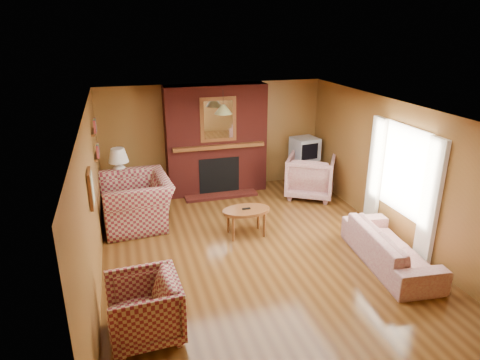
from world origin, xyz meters
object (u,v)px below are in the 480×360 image
object	(u,v)px
fireplace	(216,141)
plaid_armchair	(144,309)
floral_sofa	(390,247)
side_table	(122,195)
coffee_table	(246,212)
table_lamp	(119,163)
tv_stand	(303,172)
crt_tv	(305,149)
floral_armchair	(311,176)
plaid_loveseat	(136,201)

from	to	relation	value
fireplace	plaid_armchair	world-z (taller)	fireplace
floral_sofa	side_table	bearing A→B (deg)	55.95
floral_sofa	plaid_armchair	bearing A→B (deg)	104.89
coffee_table	side_table	xyz separation A→B (m)	(-2.11, 1.72, -0.10)
plaid_armchair	table_lamp	xyz separation A→B (m)	(-0.15, 3.94, 0.64)
tv_stand	side_table	bearing A→B (deg)	-175.27
floral_sofa	side_table	xyz separation A→B (m)	(-4.00, 3.31, 0.04)
coffee_table	crt_tv	xyz separation A→B (m)	(2.04, 2.07, 0.45)
fireplace	floral_sofa	distance (m)	4.38
floral_armchair	crt_tv	world-z (taller)	crt_tv
side_table	floral_armchair	bearing A→B (deg)	-4.72
floral_armchair	side_table	size ratio (longest dim) A/B	1.52
tv_stand	crt_tv	bearing A→B (deg)	-90.09
floral_sofa	table_lamp	bearing A→B (deg)	55.95
side_table	table_lamp	bearing A→B (deg)	0.00
fireplace	coffee_table	size ratio (longest dim) A/B	2.79
side_table	crt_tv	distance (m)	4.20
coffee_table	crt_tv	bearing A→B (deg)	45.34
plaid_armchair	side_table	xyz separation A→B (m)	(-0.15, 3.94, -0.06)
floral_armchair	tv_stand	distance (m)	0.71
plaid_loveseat	table_lamp	world-z (taller)	table_lamp
fireplace	crt_tv	xyz separation A→B (m)	(2.05, -0.19, -0.29)
plaid_loveseat	crt_tv	distance (m)	4.06
floral_sofa	crt_tv	xyz separation A→B (m)	(0.15, 3.65, 0.60)
plaid_loveseat	floral_armchair	distance (m)	3.77
floral_sofa	side_table	distance (m)	5.19
plaid_armchair	crt_tv	bearing A→B (deg)	133.92
coffee_table	crt_tv	size ratio (longest dim) A/B	1.37
plaid_loveseat	crt_tv	world-z (taller)	crt_tv
floral_sofa	crt_tv	bearing A→B (deg)	3.21
plaid_loveseat	floral_sofa	bearing A→B (deg)	50.41
plaid_loveseat	crt_tv	bearing A→B (deg)	100.24
plaid_armchair	crt_tv	size ratio (longest dim) A/B	1.38
crt_tv	tv_stand	bearing A→B (deg)	90.00
crt_tv	side_table	bearing A→B (deg)	-175.26
plaid_armchair	floral_armchair	world-z (taller)	floral_armchair
floral_armchair	crt_tv	bearing A→B (deg)	-70.80
tv_stand	plaid_loveseat	bearing A→B (deg)	-165.01
plaid_loveseat	tv_stand	bearing A→B (deg)	100.32
fireplace	tv_stand	xyz separation A→B (m)	(2.05, -0.18, -0.86)
tv_stand	crt_tv	xyz separation A→B (m)	(0.00, -0.01, 0.57)
side_table	crt_tv	size ratio (longest dim) A/B	1.06
plaid_loveseat	table_lamp	size ratio (longest dim) A/B	2.17
fireplace	floral_armchair	xyz separation A→B (m)	(1.91, -0.87, -0.72)
fireplace	floral_sofa	bearing A→B (deg)	-63.70
table_lamp	side_table	bearing A→B (deg)	0.00
side_table	crt_tv	xyz separation A→B (m)	(4.15, 0.34, 0.56)
tv_stand	plaid_armchair	bearing A→B (deg)	-133.06
plaid_loveseat	floral_sofa	size ratio (longest dim) A/B	0.71
fireplace	crt_tv	world-z (taller)	fireplace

